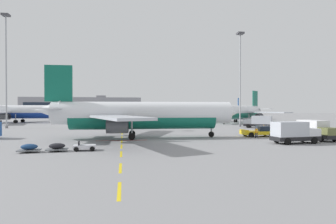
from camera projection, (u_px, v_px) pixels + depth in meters
ground at (217, 130)px, 64.93m from camera, size 400.00×400.00×0.00m
apron_paint_markings at (122, 132)px, 58.28m from camera, size 8.00×94.21×0.01m
airliner_foreground at (140, 115)px, 47.21m from camera, size 34.76×34.60×12.20m
pushback_tug at (259, 131)px, 49.82m from camera, size 6.13×3.43×2.08m
airliner_mid_left at (241, 112)px, 97.67m from camera, size 29.55×27.39×11.89m
airliner_far_center at (23, 112)px, 97.57m from camera, size 34.70×34.29×12.16m
airliner_far_right at (237, 112)px, 134.05m from camera, size 25.83×26.91×9.69m
catering_truck at (259, 122)px, 71.41m from camera, size 7.04×6.12×3.14m
fuel_service_truck at (316, 130)px, 44.41m from camera, size 2.94×7.11×3.14m
ground_power_truck at (294, 132)px, 39.96m from camera, size 7.21×3.23×3.14m
baggage_train at (57, 147)px, 32.44m from camera, size 8.69×2.22×1.14m
ground_crew_worker at (256, 132)px, 47.29m from camera, size 0.67×0.43×1.75m
apron_light_mast_near at (6, 59)px, 70.47m from camera, size 1.80×1.80×29.14m
apron_light_mast_far at (240, 68)px, 76.89m from camera, size 1.80×1.80×26.20m
terminal_satellite at (84, 107)px, 183.21m from camera, size 73.70×24.20×13.65m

